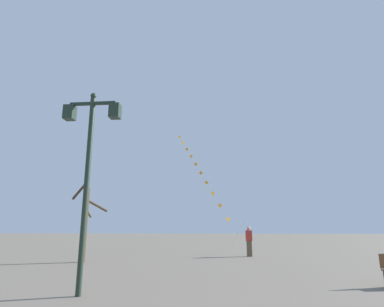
# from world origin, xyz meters

# --- Properties ---
(ground_plane) EXTENTS (160.00, 160.00, 0.00)m
(ground_plane) POSITION_xyz_m (0.00, 20.00, 0.00)
(ground_plane) COLOR #756B5B
(twin_lantern_lamp_post) EXTENTS (1.58, 0.28, 5.29)m
(twin_lantern_lamp_post) POSITION_xyz_m (-3.18, 6.86, 3.65)
(twin_lantern_lamp_post) COLOR #1E2D23
(twin_lantern_lamp_post) RESTS_ON ground_plane
(kite_train) EXTENTS (6.37, 13.80, 11.96)m
(kite_train) POSITION_xyz_m (-1.42, 26.81, 6.27)
(kite_train) COLOR brown
(kite_train) RESTS_ON ground_plane
(kite_flyer) EXTENTS (0.38, 0.62, 1.71)m
(kite_flyer) POSITION_xyz_m (1.86, 18.46, 0.90)
(kite_flyer) COLOR brown
(kite_flyer) RESTS_ON ground_plane
(bare_tree) EXTENTS (1.81, 1.12, 3.98)m
(bare_tree) POSITION_xyz_m (-6.51, 14.47, 1.96)
(bare_tree) COLOR #423323
(bare_tree) RESTS_ON ground_plane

